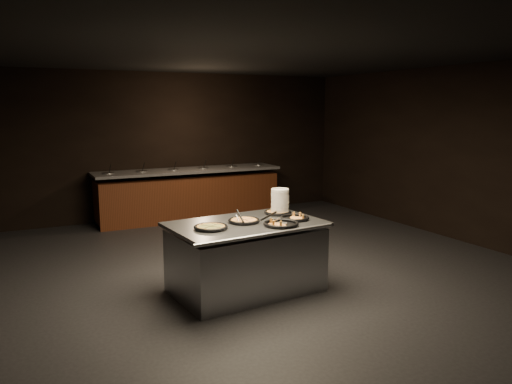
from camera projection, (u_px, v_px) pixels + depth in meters
room at (275, 164)px, 6.65m from camera, size 7.02×8.02×2.92m
salad_bar at (189, 197)px, 9.96m from camera, size 3.70×0.83×1.18m
serving_counter at (246, 258)px, 6.00m from camera, size 1.87×1.30×0.85m
plate_stack at (280, 201)px, 6.40m from camera, size 0.23×0.23×0.32m
pan_veggie_whole at (211, 227)px, 5.61m from camera, size 0.39×0.39×0.04m
pan_cheese_whole at (244, 221)px, 5.94m from camera, size 0.38×0.38×0.04m
pan_cheese_slices_a at (278, 212)px, 6.41m from camera, size 0.35×0.35×0.04m
pan_cheese_slices_b at (281, 224)px, 5.77m from camera, size 0.41×0.41×0.04m
pan_veggie_slices at (295, 218)px, 6.08m from camera, size 0.36×0.36×0.04m
server_left at (239, 217)px, 5.87m from camera, size 0.10×0.32×0.15m
server_right at (273, 218)px, 5.81m from camera, size 0.29×0.23×0.16m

